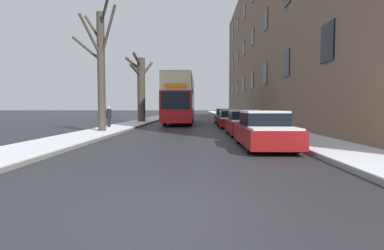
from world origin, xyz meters
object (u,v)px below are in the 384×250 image
(bare_tree_left_0, at_px, (100,66))
(parked_car_3, at_px, (225,117))
(double_decker_bus, at_px, (180,98))
(oncoming_van, at_px, (181,109))
(bare_tree_left_1, at_px, (141,88))
(parked_car_2, at_px, (231,119))
(parked_car_0, at_px, (264,131))
(pedestrian_left_sidewalk, at_px, (109,117))
(parked_car_1, at_px, (244,123))

(bare_tree_left_0, relative_size, parked_car_3, 1.92)
(double_decker_bus, height_order, oncoming_van, double_decker_bus)
(bare_tree_left_1, bearing_deg, parked_car_2, -39.05)
(parked_car_3, xyz_separation_m, oncoming_van, (-5.49, 22.30, 0.63))
(parked_car_0, bearing_deg, bare_tree_left_1, 114.24)
(double_decker_bus, distance_m, parked_car_2, 7.36)
(oncoming_van, xyz_separation_m, pedestrian_left_sidewalk, (-3.30, -29.78, -0.40))
(bare_tree_left_1, height_order, pedestrian_left_sidewalk, bare_tree_left_1)
(double_decker_bus, xyz_separation_m, parked_car_1, (4.23, -12.05, -1.81))
(parked_car_2, height_order, pedestrian_left_sidewalk, pedestrian_left_sidewalk)
(parked_car_2, bearing_deg, parked_car_3, 90.00)
(pedestrian_left_sidewalk, bearing_deg, bare_tree_left_1, -4.62)
(bare_tree_left_1, xyz_separation_m, parked_car_2, (8.12, -6.59, -2.85))
(parked_car_2, bearing_deg, bare_tree_left_1, 140.95)
(bare_tree_left_1, bearing_deg, parked_car_0, -65.76)
(bare_tree_left_0, height_order, pedestrian_left_sidewalk, bare_tree_left_0)
(bare_tree_left_0, bearing_deg, pedestrian_left_sidewalk, 99.89)
(parked_car_1, distance_m, oncoming_van, 34.73)
(bare_tree_left_1, xyz_separation_m, double_decker_bus, (3.89, -0.85, -1.02))
(bare_tree_left_0, distance_m, parked_car_0, 10.71)
(bare_tree_left_0, distance_m, parked_car_2, 10.29)
(parked_car_2, height_order, parked_car_3, parked_car_3)
(parked_car_3, xyz_separation_m, pedestrian_left_sidewalk, (-8.78, -7.48, 0.24))
(double_decker_bus, relative_size, parked_car_1, 2.86)
(bare_tree_left_1, xyz_separation_m, parked_car_3, (8.12, -0.91, -2.83))
(parked_car_1, xyz_separation_m, parked_car_3, (-0.00, 11.99, 0.00))
(double_decker_bus, bearing_deg, parked_car_0, -76.17)
(oncoming_van, bearing_deg, double_decker_bus, -86.77)
(bare_tree_left_1, bearing_deg, double_decker_bus, -12.31)
(parked_car_3, bearing_deg, parked_car_1, -90.00)
(double_decker_bus, height_order, parked_car_3, double_decker_bus)
(bare_tree_left_0, bearing_deg, oncoming_van, 85.40)
(double_decker_bus, height_order, pedestrian_left_sidewalk, double_decker_bus)
(bare_tree_left_1, xyz_separation_m, oncoming_van, (2.63, 21.40, -2.19))
(double_decker_bus, relative_size, parked_car_2, 2.57)
(parked_car_1, xyz_separation_m, oncoming_van, (-5.49, 34.29, 0.64))
(double_decker_bus, distance_m, parked_car_0, 17.79)
(bare_tree_left_1, relative_size, pedestrian_left_sidewalk, 4.14)
(parked_car_0, distance_m, parked_car_3, 17.13)
(bare_tree_left_0, xyz_separation_m, parked_car_1, (8.17, -0.98, -3.26))
(parked_car_0, bearing_deg, parked_car_2, 90.00)
(parked_car_3, relative_size, pedestrian_left_sidewalk, 2.48)
(parked_car_0, relative_size, pedestrian_left_sidewalk, 2.70)
(bare_tree_left_1, relative_size, parked_car_3, 1.67)
(bare_tree_left_0, distance_m, parked_car_1, 8.85)
(bare_tree_left_1, relative_size, oncoming_van, 1.26)
(parked_car_0, bearing_deg, bare_tree_left_0, 143.17)
(double_decker_bus, xyz_separation_m, oncoming_van, (-1.26, 22.24, -1.18))
(double_decker_bus, xyz_separation_m, parked_car_2, (4.23, -5.74, -1.83))
(bare_tree_left_1, distance_m, double_decker_bus, 4.11)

